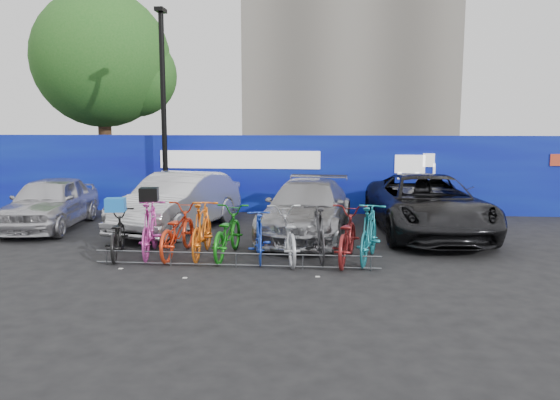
# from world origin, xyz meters

# --- Properties ---
(ground) EXTENTS (100.00, 100.00, 0.00)m
(ground) POSITION_xyz_m (0.00, 0.00, 0.00)
(ground) COLOR black
(ground) RESTS_ON ground
(hoarding) EXTENTS (22.00, 0.18, 2.40)m
(hoarding) POSITION_xyz_m (0.01, 6.00, 1.20)
(hoarding) COLOR #0C0B99
(hoarding) RESTS_ON ground
(tree) EXTENTS (5.40, 5.20, 7.80)m
(tree) POSITION_xyz_m (-6.77, 10.06, 5.07)
(tree) COLOR #382314
(tree) RESTS_ON ground
(lamppost) EXTENTS (0.25, 0.50, 6.11)m
(lamppost) POSITION_xyz_m (-3.20, 5.40, 3.27)
(lamppost) COLOR black
(lamppost) RESTS_ON ground
(bike_rack) EXTENTS (5.60, 0.03, 0.30)m
(bike_rack) POSITION_xyz_m (-0.00, -0.60, 0.16)
(bike_rack) COLOR #595B60
(bike_rack) RESTS_ON ground
(car_0) EXTENTS (2.06, 4.20, 1.38)m
(car_0) POSITION_xyz_m (-5.60, 2.89, 0.69)
(car_0) COLOR #BDBCC1
(car_0) RESTS_ON ground
(car_1) EXTENTS (2.61, 4.77, 1.49)m
(car_1) POSITION_xyz_m (-2.11, 2.95, 0.75)
(car_1) COLOR #BCBDC1
(car_1) RESTS_ON ground
(car_2) EXTENTS (2.42, 4.89, 1.37)m
(car_2) POSITION_xyz_m (1.25, 2.54, 0.68)
(car_2) COLOR #9A9B9F
(car_2) RESTS_ON ground
(car_3) EXTENTS (2.87, 5.54, 1.49)m
(car_3) POSITION_xyz_m (4.24, 2.99, 0.75)
(car_3) COLOR black
(car_3) RESTS_ON ground
(bike_0) EXTENTS (1.09, 1.94, 0.96)m
(bike_0) POSITION_xyz_m (-2.63, 0.03, 0.48)
(bike_0) COLOR black
(bike_0) RESTS_ON ground
(bike_1) EXTENTS (0.87, 2.02, 1.18)m
(bike_1) POSITION_xyz_m (-1.95, 0.16, 0.59)
(bike_1) COLOR #C3399B
(bike_1) RESTS_ON ground
(bike_2) EXTENTS (0.82, 2.09, 1.08)m
(bike_2) POSITION_xyz_m (-1.39, 0.23, 0.54)
(bike_2) COLOR red
(bike_2) RESTS_ON ground
(bike_3) EXTENTS (0.62, 1.97, 1.17)m
(bike_3) POSITION_xyz_m (-0.85, 0.18, 0.59)
(bike_3) COLOR orange
(bike_3) RESTS_ON ground
(bike_4) EXTENTS (0.83, 2.02, 1.04)m
(bike_4) POSITION_xyz_m (-0.33, 0.23, 0.52)
(bike_4) COLOR #147714
(bike_4) RESTS_ON ground
(bike_5) EXTENTS (0.73, 1.73, 1.01)m
(bike_5) POSITION_xyz_m (0.38, 0.00, 0.50)
(bike_5) COLOR #1B3BB2
(bike_5) RESTS_ON ground
(bike_6) EXTENTS (1.11, 2.14, 1.07)m
(bike_6) POSITION_xyz_m (0.95, 0.06, 0.54)
(bike_6) COLOR #AEB0B6
(bike_6) RESTS_ON ground
(bike_7) EXTENTS (0.79, 1.93, 1.13)m
(bike_7) POSITION_xyz_m (1.58, 0.17, 0.56)
(bike_7) COLOR #27272A
(bike_7) RESTS_ON ground
(bike_8) EXTENTS (1.03, 2.15, 1.09)m
(bike_8) POSITION_xyz_m (2.15, 0.05, 0.54)
(bike_8) COLOR maroon
(bike_8) RESTS_ON ground
(bike_9) EXTENTS (0.96, 2.01, 1.17)m
(bike_9) POSITION_xyz_m (2.60, 0.11, 0.58)
(bike_9) COLOR #17717F
(bike_9) RESTS_ON ground
(cargo_crate) EXTENTS (0.44, 0.37, 0.28)m
(cargo_crate) POSITION_xyz_m (-2.63, 0.03, 1.10)
(cargo_crate) COLOR blue
(cargo_crate) RESTS_ON bike_0
(cargo_topcase) EXTENTS (0.43, 0.40, 0.28)m
(cargo_topcase) POSITION_xyz_m (-1.95, 0.16, 1.31)
(cargo_topcase) COLOR black
(cargo_topcase) RESTS_ON bike_1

